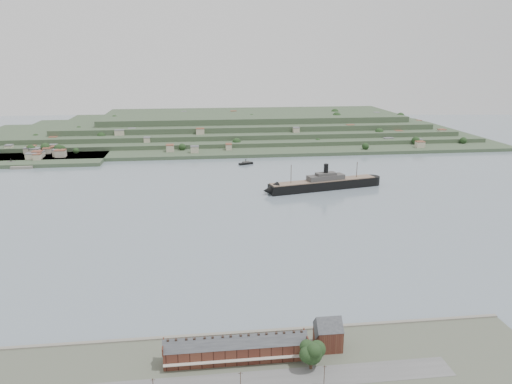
{
  "coord_description": "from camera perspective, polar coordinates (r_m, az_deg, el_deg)",
  "views": [
    {
      "loc": [
        -23.25,
        -336.65,
        116.32
      ],
      "look_at": [
        22.58,
        30.0,
        14.33
      ],
      "focal_mm": 35.0,
      "sensor_mm": 36.0,
      "label": 1
    }
  ],
  "objects": [
    {
      "name": "ferry_west",
      "position": [
        606.27,
        -26.18,
        2.94
      ],
      "size": [
        19.67,
        11.34,
        7.13
      ],
      "color": "black",
      "rests_on": "ground"
    },
    {
      "name": "ferry_east",
      "position": [
        547.41,
        -1.17,
        3.31
      ],
      "size": [
        16.56,
        9.99,
        6.02
      ],
      "color": "black",
      "rests_on": "ground"
    },
    {
      "name": "terrace_row",
      "position": [
        201.49,
        -2.32,
        -17.5
      ],
      "size": [
        55.6,
        9.8,
        11.07
      ],
      "color": "#482219",
      "rests_on": "ground"
    },
    {
      "name": "gabled_building",
      "position": [
        209.94,
        8.23,
        -15.75
      ],
      "size": [
        10.4,
        10.18,
        14.09
      ],
      "color": "#482219",
      "rests_on": "ground"
    },
    {
      "name": "ground",
      "position": [
        356.94,
        -3.01,
        -3.61
      ],
      "size": [
        1400.0,
        1400.0,
        0.0
      ],
      "primitive_type": "plane",
      "color": "slate",
      "rests_on": "ground"
    },
    {
      "name": "fig_tree",
      "position": [
        196.31,
        6.45,
        -17.74
      ],
      "size": [
        10.6,
        9.18,
        11.83
      ],
      "color": "#3B281B",
      "rests_on": "ground"
    },
    {
      "name": "far_peninsula",
      "position": [
        738.96,
        -3.11,
        7.28
      ],
      "size": [
        760.0,
        309.0,
        30.0
      ],
      "color": "#32442D",
      "rests_on": "ground"
    },
    {
      "name": "steamship",
      "position": [
        447.41,
        7.38,
        0.91
      ],
      "size": [
        113.79,
        37.56,
        27.63
      ],
      "color": "black",
      "rests_on": "ground"
    }
  ]
}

